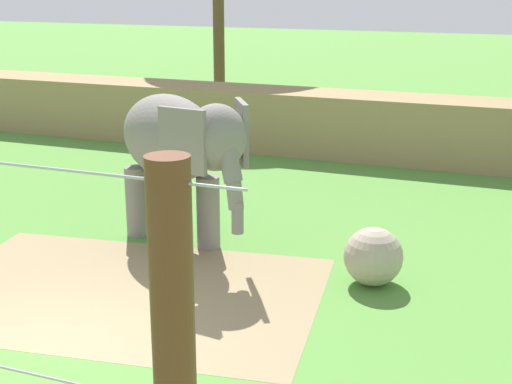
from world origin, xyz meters
The scene contains 5 objects.
ground_plane centered at (0.00, 0.00, 0.00)m, with size 120.00×120.00×0.00m, color #518938.
dirt_patch centered at (-0.03, 2.36, 0.00)m, with size 6.25×4.27×0.01m, color #937F5B.
embankment_wall centered at (0.00, 12.71, 0.87)m, with size 36.00×1.80×1.74m, color #997F56.
elephant centered at (-0.14, 4.58, 1.90)m, with size 3.46×2.84×2.86m.
enrichment_ball centered at (3.61, 4.09, 0.48)m, with size 0.97×0.97×0.97m, color tan.
Camera 1 is at (5.81, -6.94, 4.88)m, focal length 51.29 mm.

